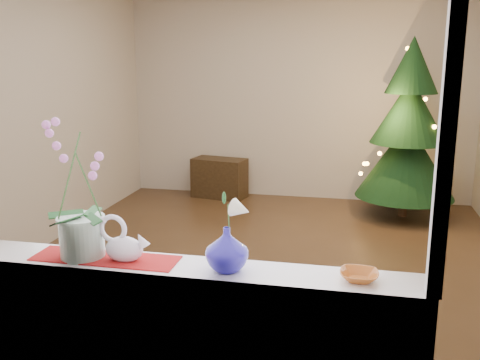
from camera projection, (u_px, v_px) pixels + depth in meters
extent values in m
plane|color=#3A2717|center=(265.00, 264.00, 4.91)|extent=(5.00, 5.00, 0.00)
cube|color=#BDB1A5|center=(298.00, 97.00, 6.99)|extent=(4.50, 0.10, 2.70)
cube|color=#BDB1A5|center=(170.00, 180.00, 2.23)|extent=(4.50, 0.10, 2.70)
cube|color=#BDB1A5|center=(33.00, 111.00, 5.07)|extent=(0.10, 5.00, 2.70)
cube|color=white|center=(182.00, 269.00, 2.45)|extent=(2.20, 0.26, 0.04)
cube|color=maroon|center=(105.00, 258.00, 2.52)|extent=(0.70, 0.20, 0.01)
imported|color=navy|center=(227.00, 246.00, 2.36)|extent=(0.26, 0.26, 0.23)
sphere|color=silver|center=(219.00, 264.00, 2.36)|extent=(0.10, 0.10, 0.07)
imported|color=#AC571E|center=(359.00, 276.00, 2.28)|extent=(0.14, 0.14, 0.03)
cube|color=black|center=(219.00, 178.00, 7.20)|extent=(0.76, 0.48, 0.53)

